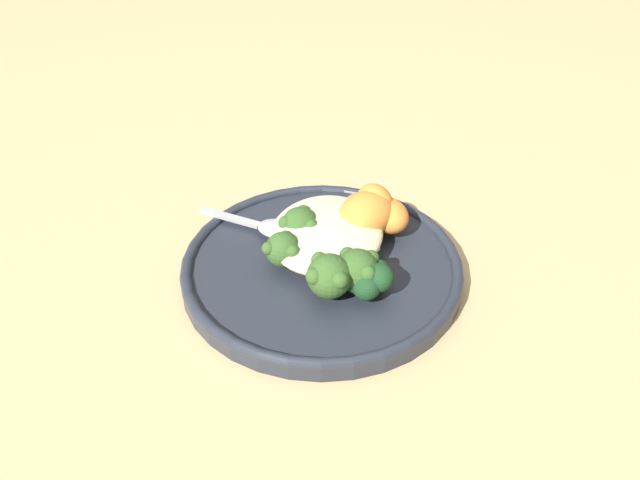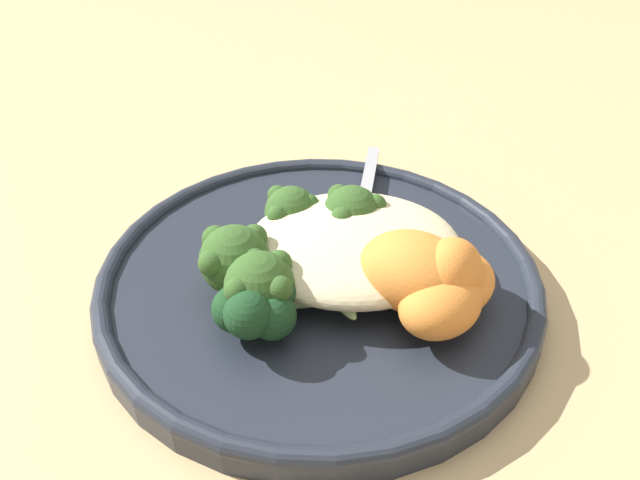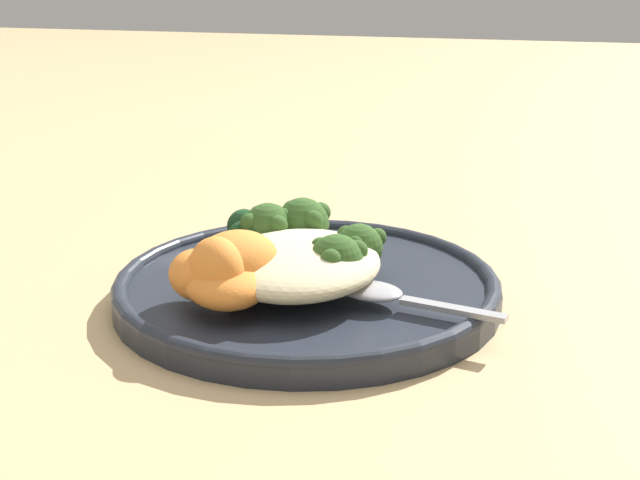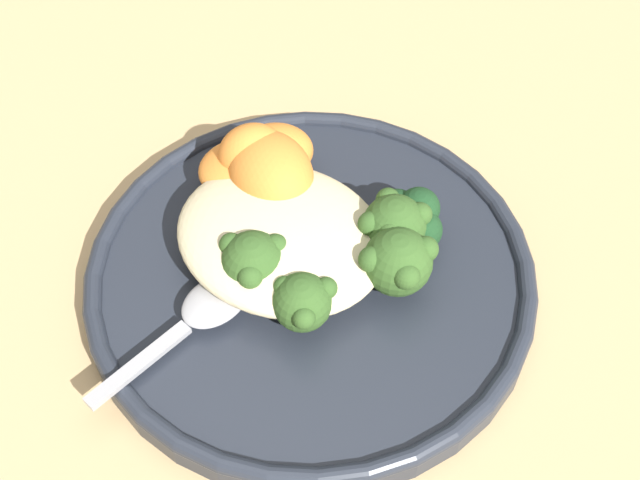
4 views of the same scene
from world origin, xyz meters
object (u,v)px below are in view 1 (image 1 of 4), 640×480
object	(u,v)px
sweet_potato_chunk_0	(374,205)
broccoli_stalk_1	(296,251)
sweet_potato_chunk_1	(369,212)
kale_tuft	(368,276)
broccoli_stalk_3	(357,267)
broccoli_stalk_2	(331,274)
quinoa_mound	(326,233)
sweet_potato_chunk_3	(366,214)
sweet_potato_chunk_2	(388,215)
spoon	(270,227)
plate	(322,266)
broccoli_stalk_0	(307,229)

from	to	relation	value
sweet_potato_chunk_0	broccoli_stalk_1	bearing A→B (deg)	-37.59
sweet_potato_chunk_1	kale_tuft	world-z (taller)	kale_tuft
broccoli_stalk_3	broccoli_stalk_2	bearing A→B (deg)	-61.52
quinoa_mound	broccoli_stalk_1	bearing A→B (deg)	-33.34
quinoa_mound	sweet_potato_chunk_3	world-z (taller)	sweet_potato_chunk_3
sweet_potato_chunk_2	spoon	size ratio (longest dim) A/B	0.42
sweet_potato_chunk_1	spoon	bearing A→B (deg)	-71.23
sweet_potato_chunk_0	plate	bearing A→B (deg)	-30.82
broccoli_stalk_1	sweet_potato_chunk_3	world-z (taller)	sweet_potato_chunk_3
broccoli_stalk_3	sweet_potato_chunk_0	world-z (taller)	sweet_potato_chunk_0
broccoli_stalk_0	sweet_potato_chunk_3	distance (m)	0.06
broccoli_stalk_2	spoon	world-z (taller)	broccoli_stalk_2
broccoli_stalk_2	sweet_potato_chunk_1	size ratio (longest dim) A/B	1.25
broccoli_stalk_3	kale_tuft	distance (m)	0.02
broccoli_stalk_1	spoon	bearing A→B (deg)	-71.80
sweet_potato_chunk_3	sweet_potato_chunk_0	bearing A→B (deg)	161.85
sweet_potato_chunk_0	kale_tuft	size ratio (longest dim) A/B	0.96
broccoli_stalk_0	broccoli_stalk_1	world-z (taller)	broccoli_stalk_0
quinoa_mound	spoon	distance (m)	0.07
sweet_potato_chunk_0	broccoli_stalk_0	bearing A→B (deg)	-51.04
quinoa_mound	sweet_potato_chunk_2	distance (m)	0.07
quinoa_mound	sweet_potato_chunk_1	world-z (taller)	quinoa_mound
broccoli_stalk_0	spoon	bearing A→B (deg)	-3.70
sweet_potato_chunk_2	sweet_potato_chunk_3	distance (m)	0.03
broccoli_stalk_1	sweet_potato_chunk_1	bearing A→B (deg)	-147.16
broccoli_stalk_3	kale_tuft	xyz separation A→B (m)	(0.01, 0.01, -0.00)
broccoli_stalk_2	sweet_potato_chunk_1	xyz separation A→B (m)	(-0.12, 0.02, -0.01)
sweet_potato_chunk_1	kale_tuft	distance (m)	0.11
kale_tuft	sweet_potato_chunk_2	bearing A→B (deg)	176.26
plate	broccoli_stalk_3	distance (m)	0.06
sweet_potato_chunk_1	sweet_potato_chunk_3	size ratio (longest dim) A/B	1.04
plate	sweet_potato_chunk_2	world-z (taller)	sweet_potato_chunk_2
sweet_potato_chunk_0	sweet_potato_chunk_1	world-z (taller)	sweet_potato_chunk_0
broccoli_stalk_0	sweet_potato_chunk_2	distance (m)	0.09
quinoa_mound	broccoli_stalk_1	distance (m)	0.04
broccoli_stalk_1	broccoli_stalk_0	bearing A→B (deg)	-116.91
broccoli_stalk_1	broccoli_stalk_2	distance (m)	0.05
quinoa_mound	broccoli_stalk_3	distance (m)	0.07
plate	sweet_potato_chunk_0	bearing A→B (deg)	149.18
broccoli_stalk_0	kale_tuft	xyz separation A→B (m)	(0.06, 0.07, -0.00)
broccoli_stalk_0	broccoli_stalk_2	world-z (taller)	broccoli_stalk_2
broccoli_stalk_2	broccoli_stalk_3	size ratio (longest dim) A/B	1.01
broccoli_stalk_0	kale_tuft	world-z (taller)	broccoli_stalk_0
broccoli_stalk_3	kale_tuft	size ratio (longest dim) A/B	1.76
sweet_potato_chunk_0	sweet_potato_chunk_2	size ratio (longest dim) A/B	0.92
broccoli_stalk_0	sweet_potato_chunk_0	xyz separation A→B (m)	(-0.05, 0.06, 0.01)
quinoa_mound	sweet_potato_chunk_0	xyz separation A→B (m)	(-0.05, 0.04, 0.01)
quinoa_mound	broccoli_stalk_2	distance (m)	0.07
sweet_potato_chunk_0	sweet_potato_chunk_1	xyz separation A→B (m)	(0.00, -0.01, -0.01)
broccoli_stalk_3	sweet_potato_chunk_1	bearing A→B (deg)	170.00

